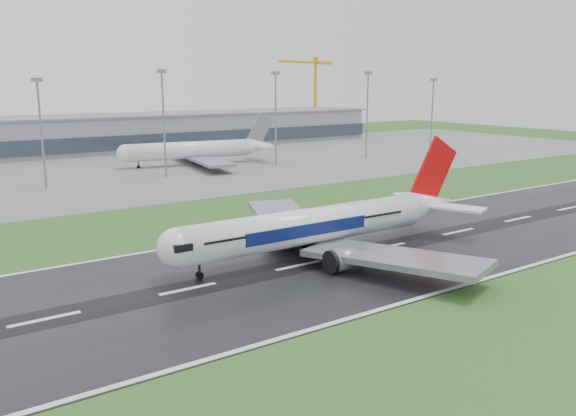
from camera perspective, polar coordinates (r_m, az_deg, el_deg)
ground at (r=123.82m, az=16.36°, el=-2.27°), size 520.00×520.00×0.00m
runway at (r=123.81m, az=16.37°, el=-2.25°), size 400.00×45.00×0.10m
apron at (r=223.24m, az=-9.14°, el=4.37°), size 400.00×130.00×0.08m
terminal at (r=277.69m, az=-14.52°, el=7.20°), size 240.00×36.00×15.00m
main_airliner at (r=102.07m, az=4.03°, el=0.61°), size 63.80×60.82×18.67m
parked_airliner at (r=217.49m, az=-9.01°, el=6.53°), size 67.97×64.45×17.72m
tower_crane at (r=344.29m, az=2.69°, el=10.88°), size 43.91×12.31×43.95m
floodmast_1 at (r=179.61m, az=-22.99°, el=6.49°), size 0.64×0.64×29.99m
floodmast_2 at (r=190.08m, az=-12.06°, el=7.86°), size 0.64×0.64×32.68m
floodmast_3 at (r=209.69m, az=-1.22°, el=8.47°), size 0.64×0.64×32.46m
floodmast_4 at (r=236.04m, az=7.75°, el=8.84°), size 0.64×0.64×32.93m
floodmast_5 at (r=262.52m, az=13.91°, el=8.66°), size 0.64×0.64×30.43m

